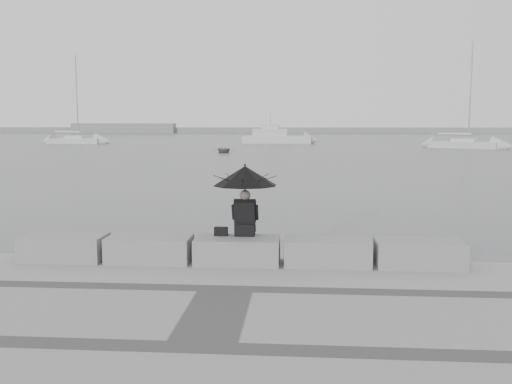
# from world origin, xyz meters

# --- Properties ---
(ground) EXTENTS (360.00, 360.00, 0.00)m
(ground) POSITION_xyz_m (0.00, 0.00, 0.00)
(ground) COLOR #444648
(ground) RESTS_ON ground
(stone_block_far_left) EXTENTS (1.60, 0.80, 0.50)m
(stone_block_far_left) POSITION_xyz_m (-3.40, -0.45, 0.75)
(stone_block_far_left) COLOR gray
(stone_block_far_left) RESTS_ON promenade
(stone_block_left) EXTENTS (1.60, 0.80, 0.50)m
(stone_block_left) POSITION_xyz_m (-1.70, -0.45, 0.75)
(stone_block_left) COLOR gray
(stone_block_left) RESTS_ON promenade
(stone_block_centre) EXTENTS (1.60, 0.80, 0.50)m
(stone_block_centre) POSITION_xyz_m (0.00, -0.45, 0.75)
(stone_block_centre) COLOR gray
(stone_block_centre) RESTS_ON promenade
(stone_block_right) EXTENTS (1.60, 0.80, 0.50)m
(stone_block_right) POSITION_xyz_m (1.70, -0.45, 0.75)
(stone_block_right) COLOR gray
(stone_block_right) RESTS_ON promenade
(stone_block_far_right) EXTENTS (1.60, 0.80, 0.50)m
(stone_block_far_right) POSITION_xyz_m (3.40, -0.45, 0.75)
(stone_block_far_right) COLOR gray
(stone_block_far_right) RESTS_ON promenade
(seated_person) EXTENTS (1.25, 1.25, 1.39)m
(seated_person) POSITION_xyz_m (0.12, -0.18, 2.02)
(seated_person) COLOR black
(seated_person) RESTS_ON stone_block_centre
(bag) EXTENTS (0.26, 0.15, 0.16)m
(bag) POSITION_xyz_m (-0.34, -0.25, 1.08)
(bag) COLOR black
(bag) RESTS_ON stone_block_centre
(distant_landmass) EXTENTS (180.00, 8.00, 2.80)m
(distant_landmass) POSITION_xyz_m (-8.14, 154.51, 0.90)
(distant_landmass) COLOR gray
(distant_landmass) RESTS_ON ground
(sailboat_left) EXTENTS (8.25, 3.28, 12.90)m
(sailboat_left) POSITION_xyz_m (-31.96, 71.09, 0.52)
(sailboat_left) COLOR silver
(sailboat_left) RESTS_ON ground
(sailboat_right) EXTENTS (8.10, 6.50, 12.90)m
(sailboat_right) POSITION_xyz_m (21.10, 60.28, 0.52)
(sailboat_right) COLOR silver
(sailboat_right) RESTS_ON ground
(motor_cruiser) EXTENTS (10.34, 3.26, 4.50)m
(motor_cruiser) POSITION_xyz_m (-2.27, 74.71, 0.89)
(motor_cruiser) COLOR silver
(motor_cruiser) RESTS_ON ground
(dinghy) EXTENTS (3.31, 1.81, 0.53)m
(dinghy) POSITION_xyz_m (-6.85, 48.63, 0.27)
(dinghy) COLOR gray
(dinghy) RESTS_ON ground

